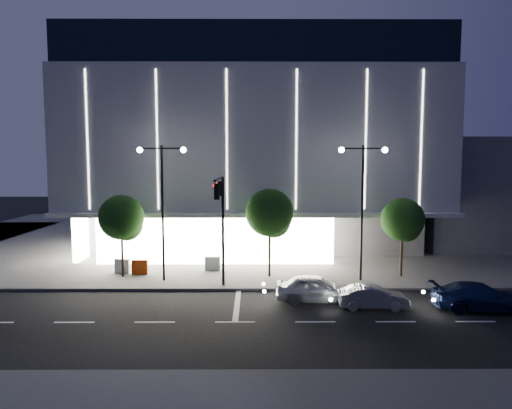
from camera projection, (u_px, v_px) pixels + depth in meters
The scene contains 16 objects.
ground at pixel (199, 312), 24.15m from camera, with size 160.00×160.00×0.00m, color black.
sidewalk_museum at pixel (273, 236), 48.06m from camera, with size 70.00×40.00×0.15m, color #474747.
museum at pixel (254, 148), 45.49m from camera, with size 30.00×25.80×18.00m.
annex_building at pixel (474, 190), 47.70m from camera, with size 16.00×20.00×10.00m, color #4C4C51.
traffic_mast at pixel (221, 211), 27.00m from camera, with size 0.33×5.89×7.07m.
street_lamp_west at pixel (162, 192), 29.54m from camera, with size 3.16×0.36×9.00m.
street_lamp_east at pixel (362, 192), 29.61m from camera, with size 3.16×0.36×9.00m.
tree_left at pixel (122, 220), 30.72m from camera, with size 3.02×3.02×5.72m.
tree_mid at pixel (270, 215), 30.75m from camera, with size 3.25×3.25×6.15m.
tree_right at pixel (403, 222), 30.84m from camera, with size 2.91×2.91×5.51m.
car_lead at pixel (316, 289), 25.89m from camera, with size 1.81×4.49×1.53m, color #A9ABB1.
car_second at pixel (373, 297), 24.74m from camera, with size 1.32×3.78×1.25m, color #A3A5AB.
car_third at pixel (481, 297), 24.41m from camera, with size 2.05×5.04×1.46m, color #131F48.
barrier_a at pixel (140, 267), 31.65m from camera, with size 1.10×0.25×1.00m, color #C33D0A.
barrier_b at pixel (122, 266), 31.93m from camera, with size 1.10×0.25×1.00m, color silver.
barrier_d at pixel (213, 264), 32.73m from camera, with size 1.10×0.25×1.00m, color silver.
Camera 1 is at (2.93, -23.52, 7.96)m, focal length 32.00 mm.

